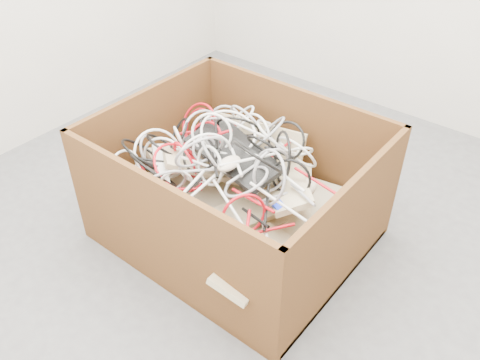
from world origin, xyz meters
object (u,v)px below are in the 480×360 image
Objects in this scene: power_strip_left at (201,148)px; vga_plug at (279,206)px; cardboard_box at (235,207)px; power_strip_right at (161,169)px.

power_strip_left is 6.08× the size of vga_plug.
cardboard_box is 24.04× the size of vga_plug.
cardboard_box is at bearing -54.74° from power_strip_left.
power_strip_right is (-0.27, -0.17, 0.19)m from cardboard_box.
power_strip_left is at bearing 119.17° from power_strip_right.
power_strip_left is (-0.23, 0.05, 0.20)m from cardboard_box.
power_strip_left is 0.53m from vga_plug.
power_strip_right is (-0.04, -0.22, -0.01)m from power_strip_left.
power_strip_right is at bearing -143.89° from power_strip_left.
vga_plug is at bearing -14.76° from cardboard_box.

